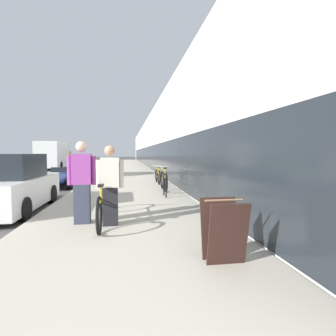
{
  "coord_description": "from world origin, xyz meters",
  "views": [
    {
      "loc": [
        5.54,
        -3.8,
        1.69
      ],
      "look_at": [
        8.33,
        13.98,
        0.64
      ],
      "focal_mm": 28.0,
      "sensor_mm": 36.0,
      "label": 1
    }
  ],
  "objects_px": {
    "person_rider": "(110,185)",
    "person_bystander": "(82,182)",
    "tandem_bicycle": "(104,204)",
    "bike_rack_hoop": "(165,182)",
    "parked_sedan_curbside": "(9,186)",
    "sandwich_board_sign": "(224,230)",
    "moving_truck": "(54,155)",
    "vintage_roadster_curbside": "(60,178)",
    "cruiser_bike_middle": "(158,176)",
    "cruiser_bike_nearest": "(164,181)"
  },
  "relations": [
    {
      "from": "tandem_bicycle",
      "to": "person_rider",
      "type": "height_order",
      "value": "person_rider"
    },
    {
      "from": "bike_rack_hoop",
      "to": "cruiser_bike_middle",
      "type": "distance_m",
      "value": 4.0
    },
    {
      "from": "sandwich_board_sign",
      "to": "vintage_roadster_curbside",
      "type": "xyz_separation_m",
      "value": [
        -4.73,
        10.32,
        -0.18
      ]
    },
    {
      "from": "cruiser_bike_middle",
      "to": "sandwich_board_sign",
      "type": "bearing_deg",
      "value": -91.05
    },
    {
      "from": "tandem_bicycle",
      "to": "person_bystander",
      "type": "height_order",
      "value": "person_bystander"
    },
    {
      "from": "sandwich_board_sign",
      "to": "tandem_bicycle",
      "type": "bearing_deg",
      "value": 126.66
    },
    {
      "from": "tandem_bicycle",
      "to": "person_rider",
      "type": "relative_size",
      "value": 1.62
    },
    {
      "from": "tandem_bicycle",
      "to": "vintage_roadster_curbside",
      "type": "bearing_deg",
      "value": 110.04
    },
    {
      "from": "cruiser_bike_middle",
      "to": "vintage_roadster_curbside",
      "type": "xyz_separation_m",
      "value": [
        -4.9,
        0.69,
        -0.11
      ]
    },
    {
      "from": "tandem_bicycle",
      "to": "cruiser_bike_middle",
      "type": "bearing_deg",
      "value": 73.79
    },
    {
      "from": "parked_sedan_curbside",
      "to": "sandwich_board_sign",
      "type": "bearing_deg",
      "value": -44.2
    },
    {
      "from": "sandwich_board_sign",
      "to": "moving_truck",
      "type": "relative_size",
      "value": 0.13
    },
    {
      "from": "person_bystander",
      "to": "moving_truck",
      "type": "xyz_separation_m",
      "value": [
        -6.56,
        23.01,
        0.37
      ]
    },
    {
      "from": "person_bystander",
      "to": "sandwich_board_sign",
      "type": "bearing_deg",
      "value": -46.12
    },
    {
      "from": "person_rider",
      "to": "moving_truck",
      "type": "height_order",
      "value": "moving_truck"
    },
    {
      "from": "tandem_bicycle",
      "to": "cruiser_bike_middle",
      "type": "relative_size",
      "value": 1.51
    },
    {
      "from": "vintage_roadster_curbside",
      "to": "sandwich_board_sign",
      "type": "bearing_deg",
      "value": -65.4
    },
    {
      "from": "cruiser_bike_nearest",
      "to": "sandwich_board_sign",
      "type": "relative_size",
      "value": 2.05
    },
    {
      "from": "person_bystander",
      "to": "tandem_bicycle",
      "type": "bearing_deg",
      "value": 12.91
    },
    {
      "from": "parked_sedan_curbside",
      "to": "cruiser_bike_nearest",
      "type": "bearing_deg",
      "value": 27.87
    },
    {
      "from": "person_bystander",
      "to": "cruiser_bike_middle",
      "type": "distance_m",
      "value": 7.64
    },
    {
      "from": "person_rider",
      "to": "moving_truck",
      "type": "relative_size",
      "value": 0.25
    },
    {
      "from": "person_bystander",
      "to": "cruiser_bike_nearest",
      "type": "distance_m",
      "value": 5.34
    },
    {
      "from": "cruiser_bike_nearest",
      "to": "sandwich_board_sign",
      "type": "distance_m",
      "value": 7.13
    },
    {
      "from": "person_bystander",
      "to": "moving_truck",
      "type": "height_order",
      "value": "moving_truck"
    },
    {
      "from": "cruiser_bike_nearest",
      "to": "cruiser_bike_middle",
      "type": "relative_size",
      "value": 1.0
    },
    {
      "from": "parked_sedan_curbside",
      "to": "vintage_roadster_curbside",
      "type": "xyz_separation_m",
      "value": [
        -0.02,
        5.75,
        -0.34
      ]
    },
    {
      "from": "sandwich_board_sign",
      "to": "vintage_roadster_curbside",
      "type": "bearing_deg",
      "value": 114.6
    },
    {
      "from": "person_rider",
      "to": "person_bystander",
      "type": "distance_m",
      "value": 0.67
    },
    {
      "from": "cruiser_bike_nearest",
      "to": "sandwich_board_sign",
      "type": "bearing_deg",
      "value": -91.13
    },
    {
      "from": "vintage_roadster_curbside",
      "to": "person_bystander",
      "type": "bearing_deg",
      "value": -73.15
    },
    {
      "from": "person_rider",
      "to": "moving_truck",
      "type": "distance_m",
      "value": 24.35
    },
    {
      "from": "cruiser_bike_middle",
      "to": "moving_truck",
      "type": "xyz_separation_m",
      "value": [
        -9.07,
        15.81,
        0.9
      ]
    },
    {
      "from": "bike_rack_hoop",
      "to": "vintage_roadster_curbside",
      "type": "distance_m",
      "value": 6.64
    },
    {
      "from": "cruiser_bike_middle",
      "to": "parked_sedan_curbside",
      "type": "distance_m",
      "value": 7.03
    },
    {
      "from": "tandem_bicycle",
      "to": "moving_truck",
      "type": "height_order",
      "value": "moving_truck"
    },
    {
      "from": "bike_rack_hoop",
      "to": "parked_sedan_curbside",
      "type": "distance_m",
      "value": 4.79
    },
    {
      "from": "cruiser_bike_middle",
      "to": "parked_sedan_curbside",
      "type": "height_order",
      "value": "parked_sedan_curbside"
    },
    {
      "from": "tandem_bicycle",
      "to": "cruiser_bike_nearest",
      "type": "distance_m",
      "value": 5.03
    },
    {
      "from": "bike_rack_hoop",
      "to": "parked_sedan_curbside",
      "type": "relative_size",
      "value": 0.21
    },
    {
      "from": "cruiser_bike_middle",
      "to": "sandwich_board_sign",
      "type": "xyz_separation_m",
      "value": [
        -0.18,
        -9.63,
        0.07
      ]
    },
    {
      "from": "bike_rack_hoop",
      "to": "sandwich_board_sign",
      "type": "bearing_deg",
      "value": -89.69
    },
    {
      "from": "person_rider",
      "to": "vintage_roadster_curbside",
      "type": "xyz_separation_m",
      "value": [
        -3.01,
        8.14,
        -0.59
      ]
    },
    {
      "from": "person_bystander",
      "to": "cruiser_bike_middle",
      "type": "relative_size",
      "value": 0.98
    },
    {
      "from": "bike_rack_hoop",
      "to": "vintage_roadster_curbside",
      "type": "bearing_deg",
      "value": 135.08
    },
    {
      "from": "sandwich_board_sign",
      "to": "parked_sedan_curbside",
      "type": "height_order",
      "value": "parked_sedan_curbside"
    },
    {
      "from": "person_rider",
      "to": "parked_sedan_curbside",
      "type": "xyz_separation_m",
      "value": [
        -2.99,
        2.4,
        -0.25
      ]
    },
    {
      "from": "tandem_bicycle",
      "to": "sandwich_board_sign",
      "type": "distance_m",
      "value": 3.16
    },
    {
      "from": "person_bystander",
      "to": "cruiser_bike_middle",
      "type": "height_order",
      "value": "person_bystander"
    },
    {
      "from": "bike_rack_hoop",
      "to": "moving_truck",
      "type": "xyz_separation_m",
      "value": [
        -8.86,
        19.8,
        0.77
      ]
    }
  ]
}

